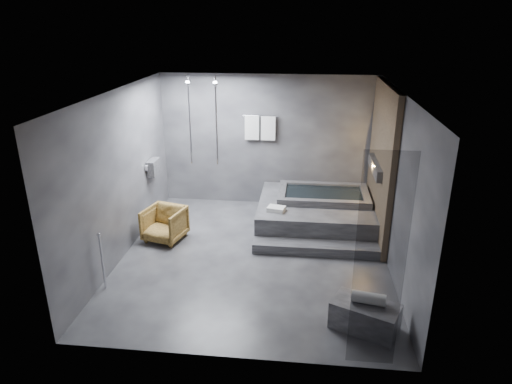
# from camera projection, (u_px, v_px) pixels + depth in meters

# --- Properties ---
(room) EXTENTS (5.00, 5.04, 2.82)m
(room) POSITION_uv_depth(u_px,v_px,m) (280.00, 157.00, 7.43)
(room) COLOR #28282A
(room) RESTS_ON ground
(tub_deck) EXTENTS (2.20, 2.00, 0.50)m
(tub_deck) POSITION_uv_depth(u_px,v_px,m) (315.00, 213.00, 9.01)
(tub_deck) COLOR #2D2D2F
(tub_deck) RESTS_ON ground
(tub_step) EXTENTS (2.20, 0.36, 0.18)m
(tub_step) POSITION_uv_depth(u_px,v_px,m) (315.00, 248.00, 7.98)
(tub_step) COLOR #2D2D2F
(tub_step) RESTS_ON ground
(concrete_bench) EXTENTS (0.97, 0.78, 0.38)m
(concrete_bench) POSITION_uv_depth(u_px,v_px,m) (365.00, 316.00, 6.00)
(concrete_bench) COLOR #353437
(concrete_bench) RESTS_ON ground
(driftwood_chair) EXTENTS (0.82, 0.83, 0.62)m
(driftwood_chair) POSITION_uv_depth(u_px,v_px,m) (165.00, 224.00, 8.38)
(driftwood_chair) COLOR #4E3613
(driftwood_chair) RESTS_ON ground
(rolled_towel) EXTENTS (0.46, 0.24, 0.16)m
(rolled_towel) POSITION_uv_depth(u_px,v_px,m) (369.00, 298.00, 5.91)
(rolled_towel) COLOR silver
(rolled_towel) RESTS_ON concrete_bench
(deck_towel) EXTENTS (0.36, 0.29, 0.08)m
(deck_towel) POSITION_uv_depth(u_px,v_px,m) (276.00, 209.00, 8.45)
(deck_towel) COLOR silver
(deck_towel) RESTS_ON tub_deck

